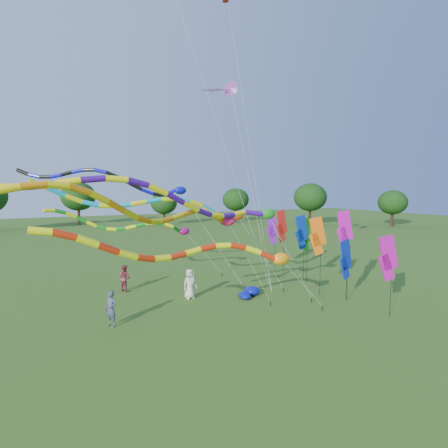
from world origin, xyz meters
name	(u,v)px	position (x,y,z in m)	size (l,w,h in m)	color
ground	(276,324)	(0.00, 0.00, 0.00)	(160.00, 160.00, 0.00)	#2E5717
tree_ring	(201,216)	(-3.18, 2.16, 5.45)	(116.72, 118.63, 9.40)	#382314
tube_kite_red	(208,252)	(-3.63, 0.38, 3.92)	(14.15, 1.52, 6.07)	black
tube_kite_orange	(168,212)	(-5.59, 0.24, 5.83)	(12.94, 4.66, 7.63)	black
tube_kite_purple	(196,204)	(-4.21, 0.42, 6.16)	(15.39, 2.71, 7.95)	black
tube_kite_blue	(121,183)	(-5.87, 7.84, 7.16)	(12.65, 4.90, 8.57)	black
tube_kite_cyan	(173,207)	(-3.90, 4.19, 5.84)	(14.39, 1.09, 7.77)	black
tube_kite_green	(139,226)	(-4.11, 10.73, 4.22)	(12.14, 1.50, 6.09)	black
delta_kite_high_c	(230,88)	(2.02, 8.66, 13.79)	(2.96, 5.41, 14.51)	black
banner_pole_magenta_a	(388,258)	(5.80, -1.80, 3.18)	(1.13, 0.44, 4.45)	black
banner_pole_violet	(272,230)	(6.93, 10.40, 3.40)	(1.11, 0.48, 4.67)	black
banner_pole_orange	(317,236)	(5.29, 3.08, 3.81)	(1.10, 0.53, 5.08)	black
banner_pole_green	(306,235)	(6.81, 6.01, 3.50)	(1.12, 0.48, 4.76)	black
banner_pole_blue_b	(301,232)	(6.08, 5.62, 3.74)	(1.16, 0.09, 5.01)	black
banner_pole_magenta_b	(345,231)	(5.99, 1.48, 4.29)	(1.16, 0.28, 5.57)	black
banner_pole_red	(282,226)	(6.03, 7.89, 3.98)	(1.16, 0.23, 5.25)	black
banner_pole_blue_a	(346,259)	(5.90, 1.24, 2.58)	(1.16, 0.26, 3.83)	black
blue_nylon_heap	(248,293)	(1.26, 4.88, 0.21)	(1.70, 1.58, 0.48)	#0B1495
person_a	(190,284)	(-2.18, 6.14, 0.92)	(0.90, 0.59, 1.84)	silver
person_b	(111,309)	(-7.47, 3.52, 0.91)	(0.66, 0.44, 1.82)	#44485F
person_c	(124,278)	(-5.41, 9.75, 0.88)	(0.85, 0.66, 1.75)	#8C3340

